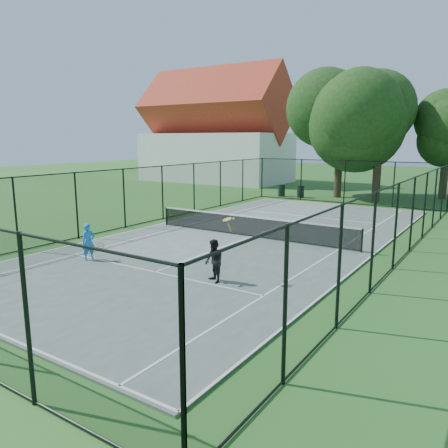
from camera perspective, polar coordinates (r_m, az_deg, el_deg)
The scene contains 12 objects.
ground at distance 19.87m, azimuth 3.51°, elevation -1.86°, with size 120.00×120.00×0.00m, color #2D5F20.
tennis_court at distance 19.86m, azimuth 3.51°, elevation -1.77°, with size 11.00×24.00×0.06m, color #526058.
tennis_net at distance 19.75m, azimuth 3.53°, elevation -0.22°, with size 10.08×0.08×0.95m.
fence at distance 19.59m, azimuth 3.56°, elevation 2.43°, with size 13.10×26.10×3.00m.
tree_near_left at distance 34.80m, azimuth 15.07°, elevation 13.94°, with size 7.98×7.98×10.41m.
tree_near_mid at distance 33.04m, azimuth 19.69°, elevation 11.66°, with size 6.39×6.39×8.36m.
tree_near_right at distance 36.50m, azimuth 27.21°, elevation 10.38°, with size 5.44×5.44×7.51m.
building at distance 47.06m, azimuth -1.10°, elevation 11.65°, with size 15.30×8.15×11.87m.
trash_bin_left at distance 34.64m, azimuth 7.53°, elevation 4.37°, with size 0.58×0.58×0.91m.
trash_bin_right at distance 34.14m, azimuth 9.96°, elevation 4.21°, with size 0.58×0.58×0.92m.
player_blue at distance 16.70m, azimuth -17.26°, elevation -2.24°, with size 0.81×0.56×1.35m.
player_black at distance 13.48m, azimuth -1.30°, elevation -4.83°, with size 0.82×0.97×2.02m.
Camera 1 is at (9.61, -16.81, 4.42)m, focal length 35.00 mm.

